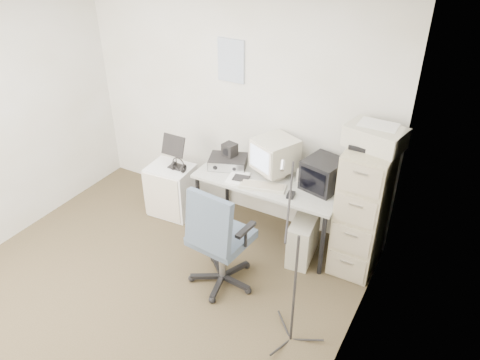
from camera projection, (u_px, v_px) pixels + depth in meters
The scene contains 22 objects.
floor at pixel (138, 300), 4.30m from camera, with size 3.60×3.60×0.01m, color #40351F.
ceiling at pixel (93, 20), 3.00m from camera, with size 3.60×3.60×0.01m, color white.
wall_back at pixel (234, 107), 4.99m from camera, with size 3.60×0.02×2.50m, color white.
wall_right at pixel (341, 259), 2.90m from camera, with size 0.02×3.60×2.50m, color white.
wall_calendar at pixel (231, 61), 4.73m from camera, with size 0.30×0.02×0.44m, color white.
filing_cabinet at pixel (363, 209), 4.41m from camera, with size 0.40×0.60×1.30m, color #C1B59E.
printer at pixel (375, 137), 4.04m from camera, with size 0.48×0.33×0.19m, color beige.
desk at pixel (270, 208), 4.93m from camera, with size 1.50×0.70×0.73m, color #BEBEBE.
crt_monitor at pixel (275, 157), 4.70m from camera, with size 0.36×0.38×0.40m, color beige.
crt_tv at pixel (323, 174), 4.51m from camera, with size 0.33×0.35×0.30m, color black.
desk_speaker at pixel (302, 175), 4.64m from camera, with size 0.08×0.08×0.15m, color beige.
keyboard at pixel (263, 186), 4.58m from camera, with size 0.45×0.16×0.03m, color beige.
mouse at pixel (291, 195), 4.44m from camera, with size 0.07×0.11×0.03m, color black.
radio_receiver at pixel (228, 162), 4.92m from camera, with size 0.39×0.28×0.11m, color black.
radio_speaker at pixel (230, 150), 4.89m from camera, with size 0.13×0.12×0.13m, color black.
papers at pixel (238, 178), 4.72m from camera, with size 0.20×0.27×0.02m, color white.
pc_tower at pixel (303, 238), 4.70m from camera, with size 0.22×0.49×0.46m, color beige.
office_chair at pixel (221, 235), 4.23m from camera, with size 0.64×0.64×1.10m, color #465468.
side_cart at pixel (172, 190), 5.35m from camera, with size 0.48×0.39×0.60m, color white.
music_stand at pixel (175, 151), 5.08m from camera, with size 0.27×0.15×0.40m, color black.
headphones at pixel (178, 166), 5.10m from camera, with size 0.17×0.17×0.03m, color black.
mic_stand at pixel (296, 275), 3.55m from camera, with size 0.02×0.02×1.43m, color black.
Camera 1 is at (2.33, -2.24, 3.18)m, focal length 35.00 mm.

